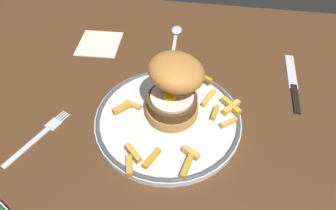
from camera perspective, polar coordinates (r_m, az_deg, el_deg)
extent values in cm
cube|color=#50301B|center=(58.15, -5.41, -5.81)|extent=(125.02, 93.46, 4.00)
cylinder|color=silver|center=(57.05, 0.00, -2.72)|extent=(26.81, 26.81, 1.20)
torus|color=#4C4C51|center=(56.59, 0.00, -2.33)|extent=(26.41, 26.41, 0.80)
cylinder|color=#BE833D|center=(56.29, 0.73, -0.68)|extent=(9.56, 9.56, 1.80)
cylinder|color=#52341B|center=(54.89, 0.75, 0.65)|extent=(8.96, 8.96, 2.01)
cylinder|color=white|center=(53.99, 0.76, 1.56)|extent=(7.63, 7.63, 0.50)
ellipsoid|color=yellow|center=(53.37, 0.37, 1.91)|extent=(2.60, 2.60, 1.40)
ellipsoid|color=#C17E3A|center=(52.08, 1.58, 6.19)|extent=(12.18, 11.68, 6.28)
cube|color=#E5AB4F|center=(55.91, 11.15, -3.14)|extent=(3.08, 2.63, 0.79)
cube|color=gold|center=(57.63, -8.63, -0.53)|extent=(2.98, 3.08, 0.97)
cube|color=#EDAF50|center=(63.53, 3.71, 5.50)|extent=(2.86, 3.85, 0.94)
cube|color=gold|center=(57.05, 8.70, -1.34)|extent=(1.43, 3.24, 0.76)
cube|color=gold|center=(49.71, 3.53, -11.13)|extent=(1.78, 4.42, 0.87)
cube|color=gold|center=(58.13, -6.51, 0.14)|extent=(3.54, 1.66, 0.73)
cube|color=gold|center=(59.58, 7.61, 1.46)|extent=(2.57, 4.58, 0.73)
cube|color=#E0A84E|center=(51.07, 4.28, -8.68)|extent=(3.11, 2.36, 0.98)
cube|color=gold|center=(50.20, -6.42, -8.69)|extent=(3.29, 3.29, 0.89)
cube|color=gold|center=(61.79, 2.11, 4.06)|extent=(4.21, 2.06, 0.83)
cube|color=gold|center=(49.99, -7.14, -10.97)|extent=(1.80, 3.55, 0.95)
cube|color=#EEBB49|center=(58.34, 11.64, -0.38)|extent=(3.30, 3.79, 0.93)
cube|color=gold|center=(58.57, 11.55, -0.09)|extent=(3.76, 3.94, 0.96)
cube|color=gold|center=(62.26, 6.90, 4.96)|extent=(2.97, 2.22, 0.74)
cube|color=orange|center=(50.50, -2.98, -9.71)|extent=(2.50, 4.01, 0.83)
cube|color=silver|center=(59.20, -24.57, -6.95)|extent=(5.02, 9.53, 0.36)
cube|color=silver|center=(60.76, -20.41, -3.27)|extent=(2.99, 3.09, 0.32)
cube|color=silver|center=(61.93, -19.42, -1.68)|extent=(1.22, 2.29, 0.28)
cube|color=silver|center=(61.62, -19.11, -1.87)|extent=(1.22, 2.29, 0.28)
cube|color=silver|center=(61.32, -18.80, -2.07)|extent=(1.22, 2.29, 0.28)
cube|color=silver|center=(61.02, -18.48, -2.27)|extent=(1.22, 2.29, 0.28)
cube|color=black|center=(66.18, 22.47, 1.17)|extent=(1.34, 8.02, 0.70)
cube|color=silver|center=(72.43, 21.80, 5.90)|extent=(2.00, 11.03, 0.24)
cube|color=silver|center=(74.16, 1.11, 10.79)|extent=(1.19, 9.03, 0.32)
ellipsoid|color=silver|center=(79.76, 1.62, 13.88)|extent=(2.75, 3.71, 0.90)
cube|color=silver|center=(76.82, -12.56, 11.04)|extent=(10.10, 10.53, 0.40)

